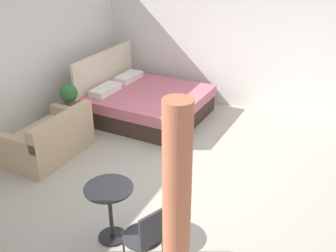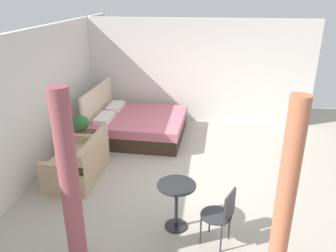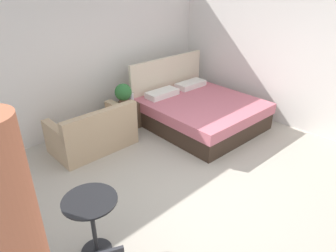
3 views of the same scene
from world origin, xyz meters
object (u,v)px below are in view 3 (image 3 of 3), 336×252
(bed, at_px, (199,111))
(potted_plant, at_px, (123,93))
(couch, at_px, (93,133))
(vase, at_px, (131,97))
(nightstand, at_px, (129,115))
(balcony_table, at_px, (92,217))

(bed, xyz_separation_m, potted_plant, (-1.19, 0.93, 0.46))
(couch, height_order, vase, couch)
(couch, height_order, potted_plant, potted_plant)
(bed, relative_size, nightstand, 4.16)
(couch, distance_m, nightstand, 0.99)
(bed, distance_m, balcony_table, 3.54)
(potted_plant, bearing_deg, balcony_table, -133.21)
(potted_plant, xyz_separation_m, balcony_table, (-2.10, -2.23, -0.25))
(potted_plant, bearing_deg, vase, 11.55)
(bed, relative_size, couch, 1.57)
(bed, xyz_separation_m, nightstand, (-1.09, 0.92, -0.04))
(balcony_table, bearing_deg, vase, 44.50)
(nightstand, bearing_deg, vase, 21.60)
(nightstand, relative_size, potted_plant, 1.30)
(bed, relative_size, balcony_table, 2.95)
(nightstand, distance_m, vase, 0.36)
(nightstand, relative_size, balcony_table, 0.71)
(balcony_table, bearing_deg, nightstand, 45.42)
(vase, xyz_separation_m, balcony_table, (-2.32, -2.28, -0.09))
(potted_plant, height_order, vase, potted_plant)
(bed, xyz_separation_m, vase, (-0.97, 0.97, 0.30))
(vase, bearing_deg, balcony_table, -135.50)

